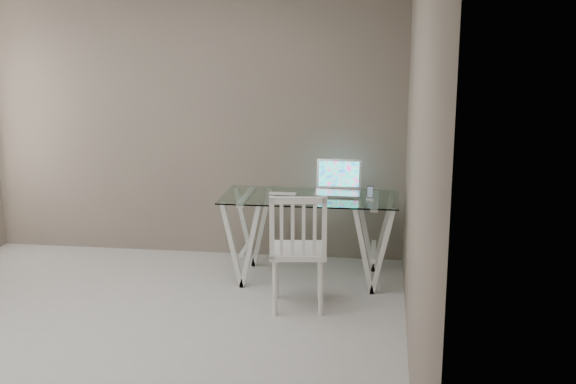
{
  "coord_description": "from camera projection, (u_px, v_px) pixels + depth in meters",
  "views": [
    {
      "loc": [
        1.8,
        -4.34,
        2.19
      ],
      "look_at": [
        1.03,
        1.32,
        0.85
      ],
      "focal_mm": 45.0,
      "sensor_mm": 36.0,
      "label": 1
    }
  ],
  "objects": [
    {
      "name": "keyboard",
      "position": [
        282.0,
        194.0,
        6.24
      ],
      "size": [
        0.25,
        0.11,
        0.01
      ],
      "primitive_type": "cube",
      "color": "silver",
      "rests_on": "desk"
    },
    {
      "name": "phone_dock",
      "position": [
        370.0,
        196.0,
        6.04
      ],
      "size": [
        0.06,
        0.06,
        0.12
      ],
      "color": "white",
      "rests_on": "desk"
    },
    {
      "name": "laptop",
      "position": [
        338.0,
        185.0,
        6.3
      ],
      "size": [
        0.4,
        0.37,
        0.27
      ],
      "color": "silver",
      "rests_on": "desk"
    },
    {
      "name": "mouse",
      "position": [
        306.0,
        201.0,
        5.92
      ],
      "size": [
        0.11,
        0.06,
        0.03
      ],
      "primitive_type": "ellipsoid",
      "color": "white",
      "rests_on": "desk"
    },
    {
      "name": "desk",
      "position": [
        310.0,
        237.0,
        6.25
      ],
      "size": [
        1.5,
        0.7,
        0.75
      ],
      "color": "silver",
      "rests_on": "ground"
    },
    {
      "name": "room",
      "position": [
        89.0,
        100.0,
        4.56
      ],
      "size": [
        4.5,
        4.52,
        2.71
      ],
      "color": "#B1AEAA",
      "rests_on": "ground"
    },
    {
      "name": "chair",
      "position": [
        298.0,
        246.0,
        5.52
      ],
      "size": [
        0.48,
        0.48,
        0.95
      ],
      "rotation": [
        0.0,
        0.0,
        0.12
      ],
      "color": "white",
      "rests_on": "ground"
    }
  ]
}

